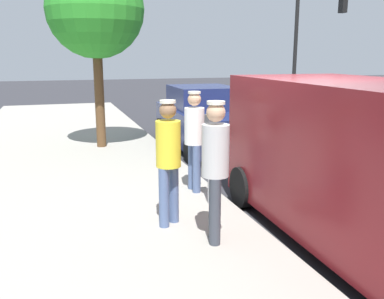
{
  "coord_description": "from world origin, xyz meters",
  "views": [
    {
      "loc": [
        3.59,
        5.54,
        2.46
      ],
      "look_at": [
        1.65,
        -0.48,
        1.05
      ],
      "focal_mm": 39.3,
      "sensor_mm": 36.0,
      "label": 1
    }
  ],
  "objects_px": {
    "pedestrian_in_yellow": "(168,155)",
    "parked_van": "(384,166)",
    "pedestrian_in_white": "(194,135)",
    "street_tree": "(95,10)",
    "parked_sedan_behind": "(204,120)",
    "traffic_light_corner": "(314,30)",
    "pedestrian_in_gray": "(215,162)",
    "parking_meter_near": "(210,140)"
  },
  "relations": [
    {
      "from": "pedestrian_in_white",
      "to": "pedestrian_in_yellow",
      "type": "bearing_deg",
      "value": 58.74
    },
    {
      "from": "pedestrian_in_white",
      "to": "street_tree",
      "type": "height_order",
      "value": "street_tree"
    },
    {
      "from": "parked_van",
      "to": "pedestrian_in_white",
      "type": "bearing_deg",
      "value": -60.63
    },
    {
      "from": "pedestrian_in_yellow",
      "to": "pedestrian_in_white",
      "type": "xyz_separation_m",
      "value": [
        -0.81,
        -1.33,
        -0.01
      ]
    },
    {
      "from": "pedestrian_in_yellow",
      "to": "parked_van",
      "type": "xyz_separation_m",
      "value": [
        -2.34,
        1.4,
        0.0
      ]
    },
    {
      "from": "pedestrian_in_yellow",
      "to": "traffic_light_corner",
      "type": "xyz_separation_m",
      "value": [
        -9.11,
        -10.51,
        2.36
      ]
    },
    {
      "from": "parking_meter_near",
      "to": "street_tree",
      "type": "relative_size",
      "value": 0.33
    },
    {
      "from": "pedestrian_in_yellow",
      "to": "traffic_light_corner",
      "type": "bearing_deg",
      "value": -130.93
    },
    {
      "from": "pedestrian_in_white",
      "to": "street_tree",
      "type": "xyz_separation_m",
      "value": [
        1.16,
        -4.23,
        2.41
      ]
    },
    {
      "from": "pedestrian_in_white",
      "to": "parked_sedan_behind",
      "type": "relative_size",
      "value": 0.39
    },
    {
      "from": "parking_meter_near",
      "to": "pedestrian_in_yellow",
      "type": "relative_size",
      "value": 0.87
    },
    {
      "from": "pedestrian_in_yellow",
      "to": "parked_van",
      "type": "bearing_deg",
      "value": 149.13
    },
    {
      "from": "pedestrian_in_yellow",
      "to": "street_tree",
      "type": "bearing_deg",
      "value": -86.38
    },
    {
      "from": "parking_meter_near",
      "to": "pedestrian_in_white",
      "type": "xyz_separation_m",
      "value": [
        0.04,
        -0.69,
        -0.03
      ]
    },
    {
      "from": "parking_meter_near",
      "to": "pedestrian_in_gray",
      "type": "relative_size",
      "value": 0.85
    },
    {
      "from": "pedestrian_in_white",
      "to": "traffic_light_corner",
      "type": "distance_m",
      "value": 12.6
    },
    {
      "from": "pedestrian_in_gray",
      "to": "pedestrian_in_yellow",
      "type": "bearing_deg",
      "value": -59.59
    },
    {
      "from": "parked_van",
      "to": "street_tree",
      "type": "xyz_separation_m",
      "value": [
        2.7,
        -6.97,
        2.4
      ]
    },
    {
      "from": "parked_van",
      "to": "street_tree",
      "type": "relative_size",
      "value": 1.14
    },
    {
      "from": "pedestrian_in_white",
      "to": "traffic_light_corner",
      "type": "relative_size",
      "value": 0.33
    },
    {
      "from": "pedestrian_in_yellow",
      "to": "street_tree",
      "type": "relative_size",
      "value": 0.38
    },
    {
      "from": "parking_meter_near",
      "to": "traffic_light_corner",
      "type": "relative_size",
      "value": 0.29
    },
    {
      "from": "pedestrian_in_gray",
      "to": "parked_sedan_behind",
      "type": "height_order",
      "value": "pedestrian_in_gray"
    },
    {
      "from": "pedestrian_in_yellow",
      "to": "parked_van",
      "type": "relative_size",
      "value": 0.33
    },
    {
      "from": "parking_meter_near",
      "to": "parked_van",
      "type": "height_order",
      "value": "parked_van"
    },
    {
      "from": "pedestrian_in_yellow",
      "to": "pedestrian_in_white",
      "type": "distance_m",
      "value": 1.55
    },
    {
      "from": "parked_sedan_behind",
      "to": "street_tree",
      "type": "xyz_separation_m",
      "value": [
        2.78,
        -0.17,
        2.81
      ]
    },
    {
      "from": "pedestrian_in_white",
      "to": "parked_sedan_behind",
      "type": "bearing_deg",
      "value": -111.73
    },
    {
      "from": "parking_meter_near",
      "to": "pedestrian_in_white",
      "type": "bearing_deg",
      "value": -86.89
    },
    {
      "from": "traffic_light_corner",
      "to": "street_tree",
      "type": "height_order",
      "value": "traffic_light_corner"
    },
    {
      "from": "pedestrian_in_white",
      "to": "parked_van",
      "type": "bearing_deg",
      "value": 119.37
    },
    {
      "from": "parked_sedan_behind",
      "to": "parked_van",
      "type": "bearing_deg",
      "value": 89.3
    },
    {
      "from": "parking_meter_near",
      "to": "pedestrian_in_white",
      "type": "distance_m",
      "value": 0.69
    },
    {
      "from": "parked_van",
      "to": "parked_sedan_behind",
      "type": "bearing_deg",
      "value": -90.7
    },
    {
      "from": "pedestrian_in_yellow",
      "to": "pedestrian_in_gray",
      "type": "height_order",
      "value": "pedestrian_in_gray"
    },
    {
      "from": "pedestrian_in_yellow",
      "to": "parked_sedan_behind",
      "type": "height_order",
      "value": "pedestrian_in_yellow"
    },
    {
      "from": "parking_meter_near",
      "to": "pedestrian_in_white",
      "type": "height_order",
      "value": "pedestrian_in_white"
    },
    {
      "from": "pedestrian_in_gray",
      "to": "traffic_light_corner",
      "type": "distance_m",
      "value": 14.38
    },
    {
      "from": "pedestrian_in_white",
      "to": "traffic_light_corner",
      "type": "height_order",
      "value": "traffic_light_corner"
    },
    {
      "from": "pedestrian_in_white",
      "to": "parked_sedan_behind",
      "type": "height_order",
      "value": "pedestrian_in_white"
    },
    {
      "from": "parked_van",
      "to": "traffic_light_corner",
      "type": "height_order",
      "value": "traffic_light_corner"
    },
    {
      "from": "parking_meter_near",
      "to": "parked_van",
      "type": "xyz_separation_m",
      "value": [
        -1.5,
        2.04,
        -0.03
      ]
    }
  ]
}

